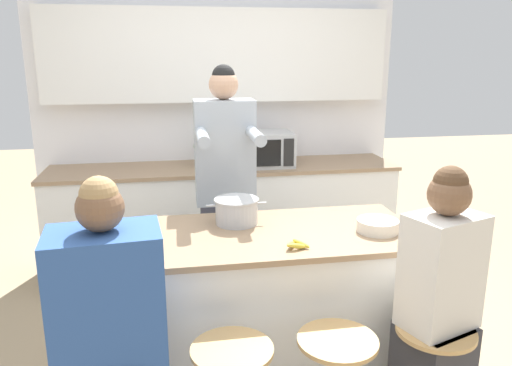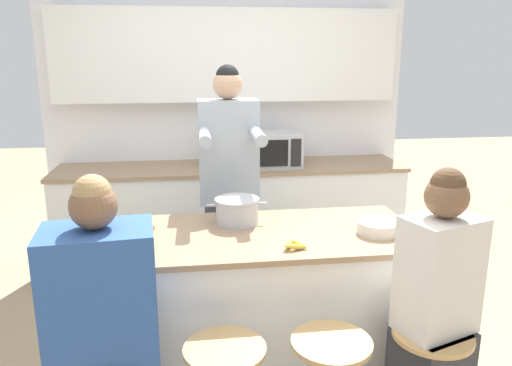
{
  "view_description": "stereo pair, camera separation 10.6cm",
  "coord_description": "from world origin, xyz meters",
  "px_view_note": "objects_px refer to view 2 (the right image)",
  "views": [
    {
      "loc": [
        -0.45,
        -2.42,
        1.84
      ],
      "look_at": [
        0.0,
        0.08,
        1.18
      ],
      "focal_mm": 35.0,
      "sensor_mm": 36.0,
      "label": 1
    },
    {
      "loc": [
        -0.34,
        -2.44,
        1.84
      ],
      "look_at": [
        0.0,
        0.08,
        1.18
      ],
      "focal_mm": 35.0,
      "sensor_mm": 36.0,
      "label": 2
    }
  ],
  "objects_px": {
    "person_seated_near": "(433,333)",
    "fruit_bowl": "(378,227)",
    "coffee_cup_near": "(140,230)",
    "potted_plant": "(213,149)",
    "person_cooking": "(229,204)",
    "person_wrapped_blanket": "(106,354)",
    "cooking_pot": "(237,211)",
    "microwave": "(272,149)",
    "kitchen_island": "(258,312)",
    "banana_bunch": "(294,245)"
  },
  "relations": [
    {
      "from": "potted_plant",
      "to": "microwave",
      "type": "bearing_deg",
      "value": -4.15
    },
    {
      "from": "fruit_bowl",
      "to": "potted_plant",
      "type": "xyz_separation_m",
      "value": [
        -0.77,
        1.68,
        0.12
      ]
    },
    {
      "from": "kitchen_island",
      "to": "potted_plant",
      "type": "relative_size",
      "value": 6.28
    },
    {
      "from": "person_cooking",
      "to": "person_seated_near",
      "type": "bearing_deg",
      "value": -57.01
    },
    {
      "from": "cooking_pot",
      "to": "banana_bunch",
      "type": "bearing_deg",
      "value": -60.72
    },
    {
      "from": "microwave",
      "to": "person_wrapped_blanket",
      "type": "bearing_deg",
      "value": -115.68
    },
    {
      "from": "person_seated_near",
      "to": "microwave",
      "type": "xyz_separation_m",
      "value": [
        -0.36,
        2.16,
        0.43
      ]
    },
    {
      "from": "person_cooking",
      "to": "microwave",
      "type": "distance_m",
      "value": 1.0
    },
    {
      "from": "person_wrapped_blanket",
      "to": "person_seated_near",
      "type": "relative_size",
      "value": 1.01
    },
    {
      "from": "cooking_pot",
      "to": "banana_bunch",
      "type": "relative_size",
      "value": 2.51
    },
    {
      "from": "person_wrapped_blanket",
      "to": "microwave",
      "type": "bearing_deg",
      "value": 59.14
    },
    {
      "from": "person_wrapped_blanket",
      "to": "banana_bunch",
      "type": "bearing_deg",
      "value": 17.58
    },
    {
      "from": "banana_bunch",
      "to": "microwave",
      "type": "height_order",
      "value": "microwave"
    },
    {
      "from": "person_cooking",
      "to": "cooking_pot",
      "type": "relative_size",
      "value": 5.36
    },
    {
      "from": "potted_plant",
      "to": "person_wrapped_blanket",
      "type": "bearing_deg",
      "value": -104.3
    },
    {
      "from": "cooking_pot",
      "to": "potted_plant",
      "type": "xyz_separation_m",
      "value": [
        -0.05,
        1.42,
        0.09
      ]
    },
    {
      "from": "person_wrapped_blanket",
      "to": "coffee_cup_near",
      "type": "bearing_deg",
      "value": 75.51
    },
    {
      "from": "fruit_bowl",
      "to": "microwave",
      "type": "relative_size",
      "value": 0.47
    },
    {
      "from": "fruit_bowl",
      "to": "microwave",
      "type": "xyz_separation_m",
      "value": [
        -0.29,
        1.65,
        0.12
      ]
    },
    {
      "from": "person_wrapped_blanket",
      "to": "microwave",
      "type": "relative_size",
      "value": 3.06
    },
    {
      "from": "kitchen_island",
      "to": "cooking_pot",
      "type": "xyz_separation_m",
      "value": [
        -0.09,
        0.17,
        0.53
      ]
    },
    {
      "from": "coffee_cup_near",
      "to": "microwave",
      "type": "xyz_separation_m",
      "value": [
        0.94,
        1.55,
        0.1
      ]
    },
    {
      "from": "kitchen_island",
      "to": "banana_bunch",
      "type": "height_order",
      "value": "banana_bunch"
    },
    {
      "from": "coffee_cup_near",
      "to": "potted_plant",
      "type": "height_order",
      "value": "potted_plant"
    },
    {
      "from": "person_cooking",
      "to": "coffee_cup_near",
      "type": "bearing_deg",
      "value": -126.61
    },
    {
      "from": "coffee_cup_near",
      "to": "potted_plant",
      "type": "distance_m",
      "value": 1.65
    },
    {
      "from": "person_wrapped_blanket",
      "to": "banana_bunch",
      "type": "distance_m",
      "value": 0.96
    },
    {
      "from": "cooking_pot",
      "to": "fruit_bowl",
      "type": "distance_m",
      "value": 0.76
    },
    {
      "from": "coffee_cup_near",
      "to": "banana_bunch",
      "type": "xyz_separation_m",
      "value": [
        0.74,
        -0.26,
        -0.02
      ]
    },
    {
      "from": "coffee_cup_near",
      "to": "banana_bunch",
      "type": "height_order",
      "value": "coffee_cup_near"
    },
    {
      "from": "banana_bunch",
      "to": "kitchen_island",
      "type": "bearing_deg",
      "value": 119.61
    },
    {
      "from": "person_cooking",
      "to": "potted_plant",
      "type": "relative_size",
      "value": 6.6
    },
    {
      "from": "cooking_pot",
      "to": "person_seated_near",
      "type": "bearing_deg",
      "value": -44.29
    },
    {
      "from": "cooking_pot",
      "to": "banana_bunch",
      "type": "xyz_separation_m",
      "value": [
        0.23,
        -0.42,
        -0.05
      ]
    },
    {
      "from": "microwave",
      "to": "potted_plant",
      "type": "bearing_deg",
      "value": 175.85
    },
    {
      "from": "kitchen_island",
      "to": "banana_bunch",
      "type": "bearing_deg",
      "value": -60.39
    },
    {
      "from": "kitchen_island",
      "to": "person_wrapped_blanket",
      "type": "relative_size",
      "value": 1.2
    },
    {
      "from": "coffee_cup_near",
      "to": "microwave",
      "type": "bearing_deg",
      "value": 58.8
    },
    {
      "from": "person_wrapped_blanket",
      "to": "person_seated_near",
      "type": "bearing_deg",
      "value": -5.18
    },
    {
      "from": "person_wrapped_blanket",
      "to": "cooking_pot",
      "type": "distance_m",
      "value": 1.04
    },
    {
      "from": "fruit_bowl",
      "to": "microwave",
      "type": "distance_m",
      "value": 1.68
    },
    {
      "from": "coffee_cup_near",
      "to": "potted_plant",
      "type": "bearing_deg",
      "value": 73.83
    },
    {
      "from": "person_wrapped_blanket",
      "to": "fruit_bowl",
      "type": "bearing_deg",
      "value": 15.84
    },
    {
      "from": "person_seated_near",
      "to": "banana_bunch",
      "type": "xyz_separation_m",
      "value": [
        -0.56,
        0.35,
        0.3
      ]
    },
    {
      "from": "person_cooking",
      "to": "person_wrapped_blanket",
      "type": "bearing_deg",
      "value": -114.59
    },
    {
      "from": "kitchen_island",
      "to": "person_wrapped_blanket",
      "type": "height_order",
      "value": "person_wrapped_blanket"
    },
    {
      "from": "kitchen_island",
      "to": "fruit_bowl",
      "type": "height_order",
      "value": "fruit_bowl"
    },
    {
      "from": "person_seated_near",
      "to": "fruit_bowl",
      "type": "xyz_separation_m",
      "value": [
        -0.08,
        0.51,
        0.32
      ]
    },
    {
      "from": "person_cooking",
      "to": "potted_plant",
      "type": "height_order",
      "value": "person_cooking"
    },
    {
      "from": "person_wrapped_blanket",
      "to": "potted_plant",
      "type": "height_order",
      "value": "person_wrapped_blanket"
    }
  ]
}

